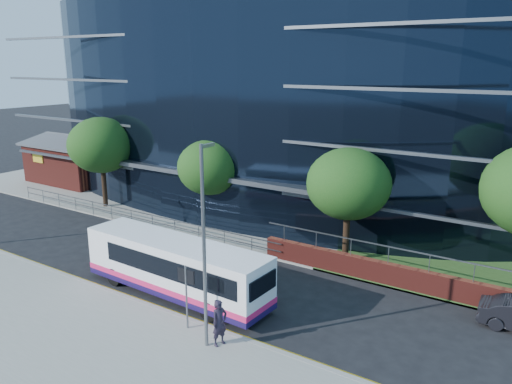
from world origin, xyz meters
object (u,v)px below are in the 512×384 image
Objects in this scene: brick_pavilion at (78,161)px; streetlight_east at (204,242)px; street_sign at (186,284)px; pedestrian at (220,323)px; tree_far_a at (101,145)px; tree_far_b at (210,167)px; city_bus at (177,267)px; tree_far_c at (349,184)px.

streetlight_east reaches higher than brick_pavilion.
street_sign is 1.48× the size of pedestrian.
streetlight_east is (1.50, -0.59, 2.29)m from street_sign.
street_sign is at bearing 96.43° from pedestrian.
tree_far_a reaches higher than street_sign.
tree_far_b is at bearing 127.63° from streetlight_east.
tree_far_a reaches higher than pedestrian.
tree_far_b is 10.45m from city_bus.
tree_far_b is at bearing -11.88° from brick_pavilion.
tree_far_c is at bearing 60.42° from city_bus.
city_bus is at bearing 145.02° from streetlight_east.
tree_far_b reaches higher than pedestrian.
tree_far_b reaches higher than city_bus.
city_bus is (-4.09, 2.86, -2.98)m from streetlight_east.
tree_far_c is 11.41m from pedestrian.
streetlight_east is 3.38m from pedestrian.
pedestrian is at bearing -50.40° from tree_far_b.
brick_pavilion reaches higher than pedestrian.
pedestrian is (-0.60, -10.87, -3.44)m from tree_far_c.
pedestrian is at bearing -27.71° from city_bus.
streetlight_east reaches higher than city_bus.
streetlight_east reaches higher than tree_far_c.
tree_far_a is 22.56m from pedestrian.
street_sign reaches higher than city_bus.
tree_far_a is at bearing 152.79° from city_bus.
tree_far_b is 0.76× the size of streetlight_east.
brick_pavilion reaches higher than city_bus.
tree_far_c reaches higher than brick_pavilion.
tree_far_b is at bearing 177.14° from tree_far_c.
tree_far_c reaches higher than tree_far_b.
brick_pavilion reaches higher than street_sign.
brick_pavilion is 3.07× the size of street_sign.
street_sign is 0.43× the size of tree_far_c.
tree_far_b reaches higher than brick_pavilion.
streetlight_east is (28.00, -15.67, 2.50)m from brick_pavilion.
brick_pavilion is 27.13m from city_bus.
brick_pavilion is at bearing 76.41° from pedestrian.
street_sign is 0.40× the size of tree_far_a.
street_sign is 20.63m from tree_far_a.
pedestrian is at bearing -93.15° from tree_far_c.
city_bus is 5.40× the size of pedestrian.
city_bus is at bearing -121.50° from tree_far_c.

